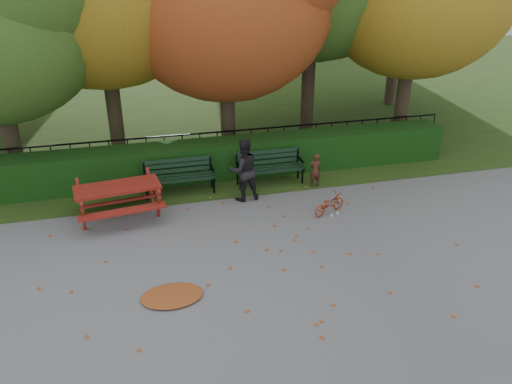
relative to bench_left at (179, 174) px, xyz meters
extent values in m
plane|color=slate|center=(1.30, -3.70, -0.52)|extent=(90.00, 90.00, 0.00)
plane|color=#213413|center=(1.30, 10.30, -0.51)|extent=(90.00, 90.00, 0.00)
cube|color=black|center=(1.30, 0.80, -0.02)|extent=(13.00, 0.90, 1.00)
cube|color=black|center=(1.30, 1.60, -0.44)|extent=(14.00, 0.04, 0.04)
cube|color=black|center=(1.30, 1.60, 0.48)|extent=(14.00, 0.04, 0.04)
cylinder|color=black|center=(-1.70, 1.60, -0.02)|extent=(0.03, 0.03, 1.00)
cylinder|color=black|center=(1.30, 1.60, -0.02)|extent=(0.03, 0.03, 1.00)
cylinder|color=black|center=(4.30, 1.60, -0.02)|extent=(0.03, 0.03, 1.00)
cylinder|color=black|center=(7.80, 1.60, -0.02)|extent=(0.03, 0.03, 1.00)
cylinder|color=#2D2018|center=(-4.20, 2.10, 0.79)|extent=(0.44, 0.44, 2.62)
cylinder|color=#2D2018|center=(-1.50, 3.30, 1.06)|extent=(0.44, 0.44, 3.15)
cylinder|color=#2D2018|center=(1.80, 2.50, 0.88)|extent=(0.44, 0.44, 2.80)
ellipsoid|color=brown|center=(1.80, 2.50, 3.88)|extent=(6.00, 6.00, 5.40)
cylinder|color=#2D2018|center=(4.80, 3.80, 1.23)|extent=(0.44, 0.44, 3.50)
cylinder|color=#2D2018|center=(7.50, 2.30, 0.97)|extent=(0.44, 0.44, 2.97)
cylinder|color=#2D2018|center=(9.30, 6.30, 1.06)|extent=(0.44, 0.44, 3.15)
cube|color=black|center=(0.00, -0.28, -0.08)|extent=(1.80, 0.12, 0.04)
cube|color=black|center=(0.00, -0.10, -0.08)|extent=(1.80, 0.12, 0.04)
cube|color=black|center=(0.00, 0.08, -0.08)|extent=(1.80, 0.12, 0.04)
cube|color=black|center=(0.00, 0.17, 0.03)|extent=(1.80, 0.05, 0.10)
cube|color=black|center=(0.00, 0.17, 0.18)|extent=(1.80, 0.05, 0.10)
cube|color=black|center=(0.00, 0.17, 0.31)|extent=(1.80, 0.05, 0.10)
cube|color=black|center=(-0.85, -0.10, -0.10)|extent=(0.05, 0.55, 0.06)
cube|color=black|center=(-0.85, 0.17, 0.13)|extent=(0.05, 0.05, 0.41)
cylinder|color=black|center=(-0.85, -0.28, -0.30)|extent=(0.05, 0.05, 0.44)
cylinder|color=black|center=(-0.85, 0.08, -0.30)|extent=(0.05, 0.05, 0.44)
cube|color=black|center=(-0.85, -0.08, 0.10)|extent=(0.05, 0.45, 0.04)
cube|color=black|center=(0.85, -0.10, -0.10)|extent=(0.05, 0.55, 0.06)
cube|color=black|center=(0.85, 0.17, 0.13)|extent=(0.05, 0.05, 0.41)
cylinder|color=black|center=(0.85, -0.28, -0.30)|extent=(0.05, 0.05, 0.44)
cylinder|color=black|center=(0.85, 0.08, -0.30)|extent=(0.05, 0.05, 0.44)
cube|color=black|center=(0.85, -0.08, 0.10)|extent=(0.05, 0.45, 0.04)
cube|color=black|center=(2.40, -0.28, -0.08)|extent=(1.80, 0.12, 0.04)
cube|color=black|center=(2.40, -0.10, -0.08)|extent=(1.80, 0.12, 0.04)
cube|color=black|center=(2.40, 0.08, -0.08)|extent=(1.80, 0.12, 0.04)
cube|color=black|center=(2.40, 0.17, 0.03)|extent=(1.80, 0.05, 0.10)
cube|color=black|center=(2.40, 0.17, 0.18)|extent=(1.80, 0.05, 0.10)
cube|color=black|center=(2.40, 0.17, 0.31)|extent=(1.80, 0.05, 0.10)
cube|color=black|center=(1.55, -0.10, -0.10)|extent=(0.05, 0.55, 0.06)
cube|color=black|center=(1.55, 0.17, 0.13)|extent=(0.05, 0.05, 0.41)
cylinder|color=black|center=(1.55, -0.28, -0.30)|extent=(0.05, 0.05, 0.44)
cylinder|color=black|center=(1.55, 0.08, -0.30)|extent=(0.05, 0.05, 0.44)
cube|color=black|center=(1.55, -0.08, 0.10)|extent=(0.05, 0.45, 0.04)
cube|color=black|center=(3.25, -0.10, -0.10)|extent=(0.05, 0.55, 0.06)
cube|color=black|center=(3.25, 0.17, 0.13)|extent=(0.05, 0.05, 0.41)
cylinder|color=black|center=(3.25, -0.28, -0.30)|extent=(0.05, 0.05, 0.44)
cylinder|color=black|center=(3.25, 0.08, -0.30)|extent=(0.05, 0.05, 0.44)
cube|color=black|center=(3.25, -0.08, 0.10)|extent=(0.05, 0.45, 0.04)
cube|color=maroon|center=(-1.50, -1.04, 0.26)|extent=(1.99, 1.04, 0.06)
cube|color=maroon|center=(-1.42, -1.67, -0.05)|extent=(1.92, 0.51, 0.05)
cube|color=maroon|center=(-1.58, -0.41, -0.05)|extent=(1.92, 0.51, 0.05)
cube|color=maroon|center=(-2.26, -1.62, -0.10)|extent=(0.13, 0.55, 0.93)
cube|color=maroon|center=(-2.38, -0.68, -0.10)|extent=(0.13, 0.55, 0.93)
cube|color=maroon|center=(-2.32, -1.15, 0.18)|extent=(0.25, 1.42, 0.06)
cube|color=maroon|center=(-0.62, -1.40, -0.10)|extent=(0.13, 0.55, 0.93)
cube|color=maroon|center=(-0.75, -0.46, -0.10)|extent=(0.13, 0.55, 0.93)
cube|color=maroon|center=(-0.68, -0.93, 0.18)|extent=(0.25, 1.42, 0.06)
cube|color=maroon|center=(-1.50, -1.04, -0.10)|extent=(1.69, 0.28, 0.06)
ellipsoid|color=maroon|center=(-0.64, -4.37, -0.48)|extent=(1.29, 1.05, 0.08)
imported|color=#401F14|center=(3.51, -0.52, -0.06)|extent=(0.34, 0.22, 0.92)
imported|color=black|center=(1.52, -0.80, 0.28)|extent=(0.83, 0.68, 1.60)
imported|color=#96280D|center=(3.32, -2.03, -0.27)|extent=(0.99, 0.69, 0.49)
camera|label=1|loc=(-0.97, -11.80, 5.09)|focal=35.00mm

